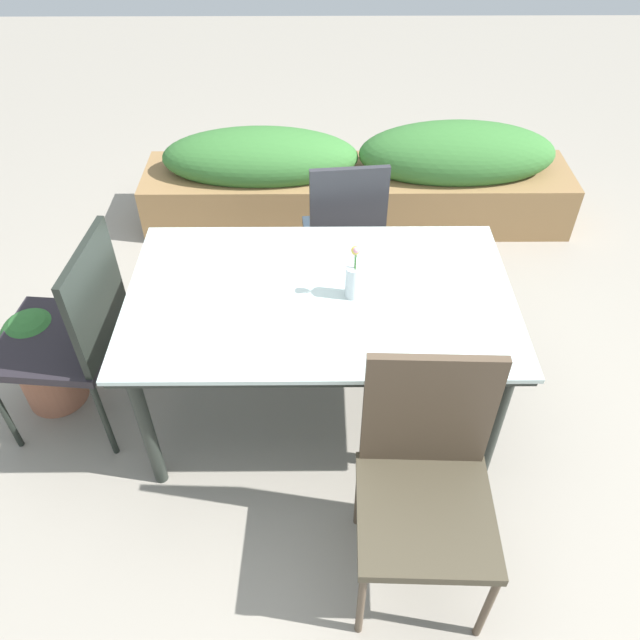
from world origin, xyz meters
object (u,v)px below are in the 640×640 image
at_px(chair_near_right, 426,475).
at_px(planter_box, 360,178).
at_px(chair_far_side, 345,232).
at_px(chair_end_left, 73,328).
at_px(dining_table, 320,306).
at_px(flower_vase, 354,278).
at_px(potted_plant, 43,357).

xyz_separation_m(chair_near_right, planter_box, (-0.09, 2.40, -0.23)).
height_order(chair_far_side, chair_end_left, chair_end_left).
relative_size(dining_table, chair_far_side, 1.67).
xyz_separation_m(chair_far_side, flower_vase, (-0.00, -0.77, 0.31)).
height_order(chair_end_left, potted_plant, chair_end_left).
xyz_separation_m(dining_table, planter_box, (0.27, 1.66, -0.36)).
bearing_deg(chair_end_left, planter_box, -33.37).
xyz_separation_m(chair_near_right, flower_vase, (-0.23, 0.73, 0.29)).
relative_size(dining_table, chair_near_right, 1.59).
distance_m(flower_vase, planter_box, 1.76).
height_order(chair_far_side, flower_vase, flower_vase).
relative_size(flower_vase, potted_plant, 0.47).
height_order(chair_end_left, planter_box, chair_end_left).
bearing_deg(chair_far_side, flower_vase, -95.74).
xyz_separation_m(planter_box, potted_plant, (-1.58, -1.57, -0.04)).
bearing_deg(flower_vase, chair_end_left, 179.68).
relative_size(dining_table, flower_vase, 6.31).
bearing_deg(planter_box, chair_far_side, -98.62).
bearing_deg(chair_near_right, dining_table, -61.99).
distance_m(chair_far_side, flower_vase, 0.83).
distance_m(dining_table, planter_box, 1.72).
xyz_separation_m(flower_vase, planter_box, (0.14, 1.67, -0.52)).
bearing_deg(chair_end_left, flower_vase, -85.05).
bearing_deg(dining_table, chair_end_left, -179.56).
relative_size(chair_near_right, chair_end_left, 1.02).
height_order(dining_table, flower_vase, flower_vase).
xyz_separation_m(chair_far_side, potted_plant, (-1.44, -0.67, -0.24)).
bearing_deg(potted_plant, chair_near_right, -26.40).
distance_m(chair_far_side, potted_plant, 1.60).
height_order(chair_far_side, chair_near_right, chair_near_right).
bearing_deg(planter_box, dining_table, -99.30).
relative_size(chair_far_side, flower_vase, 3.78).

